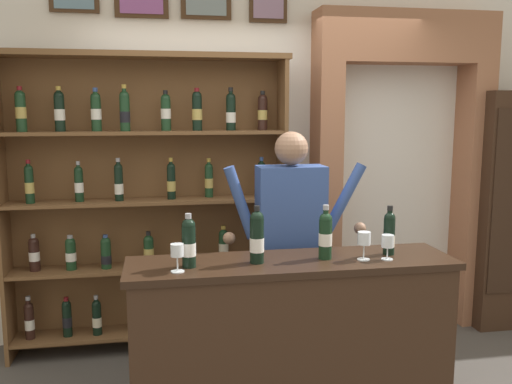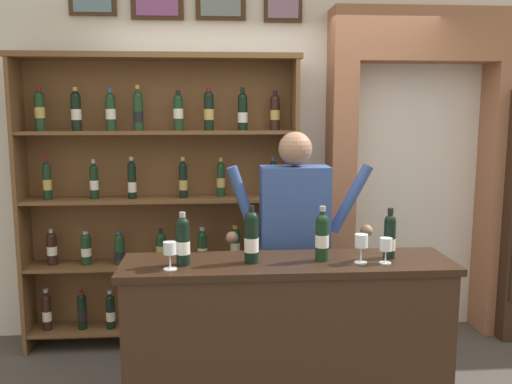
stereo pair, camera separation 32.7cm
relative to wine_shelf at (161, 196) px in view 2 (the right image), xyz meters
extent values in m
cube|color=silver|center=(0.83, 0.28, 0.59)|extent=(12.00, 0.16, 3.52)
cube|color=#422B19|center=(-0.01, 0.19, 1.47)|extent=(0.39, 0.02, 0.28)
cube|color=#945096|center=(-0.01, 0.17, 1.47)|extent=(0.32, 0.01, 0.23)
cube|color=#422B19|center=(0.47, 0.19, 1.47)|extent=(0.38, 0.02, 0.28)
cube|color=gray|center=(0.47, 0.17, 1.47)|extent=(0.31, 0.01, 0.22)
cube|color=#422B19|center=(0.95, 0.19, 1.47)|extent=(0.30, 0.02, 0.30)
cube|color=gray|center=(0.95, 0.17, 1.47)|extent=(0.24, 0.01, 0.24)
cube|color=brown|center=(-1.02, -0.04, -0.06)|extent=(0.03, 0.30, 2.22)
cube|color=brown|center=(1.02, -0.04, -0.06)|extent=(0.03, 0.30, 2.22)
cube|color=brown|center=(0.00, 0.10, -0.06)|extent=(2.06, 0.02, 2.22)
cube|color=brown|center=(0.00, -0.04, -1.03)|extent=(2.00, 0.28, 0.03)
cylinder|color=black|center=(-0.88, -0.06, -0.90)|extent=(0.07, 0.07, 0.24)
sphere|color=black|center=(-0.88, -0.06, -0.77)|extent=(0.07, 0.07, 0.07)
cylinder|color=black|center=(-0.88, -0.06, -0.74)|extent=(0.03, 0.03, 0.08)
cylinder|color=#99999E|center=(-0.88, -0.06, -0.71)|extent=(0.04, 0.04, 0.03)
cylinder|color=silver|center=(-0.88, -0.06, -0.91)|extent=(0.07, 0.07, 0.08)
cylinder|color=black|center=(-0.61, -0.06, -0.90)|extent=(0.07, 0.07, 0.24)
sphere|color=black|center=(-0.61, -0.06, -0.77)|extent=(0.07, 0.07, 0.07)
cylinder|color=black|center=(-0.61, -0.06, -0.75)|extent=(0.03, 0.03, 0.06)
cylinder|color=maroon|center=(-0.61, -0.06, -0.73)|extent=(0.03, 0.03, 0.03)
cylinder|color=black|center=(-0.61, -0.06, -0.91)|extent=(0.07, 0.07, 0.08)
cylinder|color=black|center=(-0.40, -0.07, -0.90)|extent=(0.07, 0.07, 0.23)
sphere|color=black|center=(-0.40, -0.07, -0.78)|extent=(0.07, 0.07, 0.07)
cylinder|color=black|center=(-0.40, -0.07, -0.75)|extent=(0.03, 0.03, 0.07)
cylinder|color=#99999E|center=(-0.40, -0.07, -0.73)|extent=(0.03, 0.03, 0.03)
cylinder|color=beige|center=(-0.40, -0.07, -0.92)|extent=(0.07, 0.07, 0.07)
cylinder|color=black|center=(-0.12, -0.06, -0.90)|extent=(0.07, 0.07, 0.22)
sphere|color=black|center=(-0.12, -0.06, -0.79)|extent=(0.07, 0.07, 0.07)
cylinder|color=black|center=(-0.12, -0.06, -0.76)|extent=(0.03, 0.03, 0.07)
cylinder|color=#B79338|center=(-0.12, -0.06, -0.73)|extent=(0.03, 0.03, 0.03)
cylinder|color=silver|center=(-0.12, -0.06, -0.93)|extent=(0.07, 0.07, 0.07)
cylinder|color=black|center=(0.14, -0.03, -0.90)|extent=(0.07, 0.07, 0.23)
sphere|color=black|center=(0.14, -0.03, -0.78)|extent=(0.07, 0.07, 0.07)
cylinder|color=black|center=(0.14, -0.03, -0.75)|extent=(0.02, 0.02, 0.06)
cylinder|color=navy|center=(0.14, -0.03, -0.73)|extent=(0.03, 0.03, 0.03)
cylinder|color=beige|center=(0.14, -0.03, -0.93)|extent=(0.07, 0.07, 0.07)
cylinder|color=black|center=(0.38, -0.02, -0.90)|extent=(0.07, 0.07, 0.22)
sphere|color=black|center=(0.38, -0.02, -0.79)|extent=(0.07, 0.07, 0.07)
cylinder|color=black|center=(0.38, -0.02, -0.75)|extent=(0.03, 0.03, 0.08)
cylinder|color=#B79338|center=(0.38, -0.02, -0.73)|extent=(0.03, 0.03, 0.03)
cylinder|color=silver|center=(0.38, -0.02, -0.89)|extent=(0.07, 0.07, 0.07)
cylinder|color=#19381E|center=(0.62, -0.07, -0.90)|extent=(0.07, 0.07, 0.23)
sphere|color=#19381E|center=(0.62, -0.07, -0.78)|extent=(0.07, 0.07, 0.07)
cylinder|color=#19381E|center=(0.62, -0.07, -0.75)|extent=(0.03, 0.03, 0.08)
cylinder|color=black|center=(0.62, -0.07, -0.72)|extent=(0.03, 0.03, 0.03)
cylinder|color=tan|center=(0.62, -0.07, -0.91)|extent=(0.07, 0.07, 0.07)
cylinder|color=black|center=(0.85, 0.00, -0.90)|extent=(0.07, 0.07, 0.23)
sphere|color=black|center=(0.85, 0.00, -0.78)|extent=(0.07, 0.07, 0.07)
cylinder|color=black|center=(0.85, 0.00, -0.75)|extent=(0.03, 0.03, 0.07)
cylinder|color=black|center=(0.85, 0.00, -0.72)|extent=(0.04, 0.04, 0.03)
cylinder|color=beige|center=(0.85, 0.00, -0.91)|extent=(0.07, 0.07, 0.07)
cube|color=brown|center=(0.00, -0.04, -0.52)|extent=(2.00, 0.28, 0.02)
cylinder|color=black|center=(-0.82, -0.03, -0.41)|extent=(0.07, 0.07, 0.21)
sphere|color=black|center=(-0.82, -0.03, -0.30)|extent=(0.07, 0.07, 0.07)
cylinder|color=black|center=(-0.82, -0.03, -0.27)|extent=(0.03, 0.03, 0.06)
cylinder|color=#99999E|center=(-0.82, -0.03, -0.25)|extent=(0.03, 0.03, 0.03)
cylinder|color=silver|center=(-0.82, -0.03, -0.40)|extent=(0.08, 0.08, 0.07)
cylinder|color=#19381E|center=(-0.57, -0.05, -0.41)|extent=(0.07, 0.07, 0.20)
sphere|color=#19381E|center=(-0.57, -0.05, -0.31)|extent=(0.07, 0.07, 0.07)
cylinder|color=#19381E|center=(-0.57, -0.05, -0.28)|extent=(0.04, 0.04, 0.06)
cylinder|color=#99999E|center=(-0.57, -0.05, -0.27)|extent=(0.04, 0.04, 0.03)
cylinder|color=silver|center=(-0.57, -0.05, -0.41)|extent=(0.08, 0.08, 0.06)
cylinder|color=#19381E|center=(-0.31, -0.06, -0.41)|extent=(0.07, 0.07, 0.19)
sphere|color=#19381E|center=(-0.31, -0.06, -0.31)|extent=(0.07, 0.07, 0.07)
cylinder|color=#19381E|center=(-0.31, -0.06, -0.29)|extent=(0.03, 0.03, 0.06)
cylinder|color=navy|center=(-0.31, -0.06, -0.27)|extent=(0.03, 0.03, 0.03)
cylinder|color=black|center=(-0.31, -0.06, -0.44)|extent=(0.08, 0.08, 0.06)
cylinder|color=#19381E|center=(-0.01, -0.04, -0.41)|extent=(0.07, 0.07, 0.19)
sphere|color=#19381E|center=(-0.01, -0.04, -0.31)|extent=(0.07, 0.07, 0.07)
cylinder|color=#19381E|center=(-0.01, -0.04, -0.29)|extent=(0.03, 0.03, 0.07)
cylinder|color=black|center=(-0.01, -0.04, -0.26)|extent=(0.03, 0.03, 0.03)
cylinder|color=tan|center=(-0.01, -0.04, -0.41)|extent=(0.08, 0.08, 0.06)
cylinder|color=#19381E|center=(0.31, -0.05, -0.41)|extent=(0.07, 0.07, 0.20)
sphere|color=#19381E|center=(0.31, -0.05, -0.31)|extent=(0.07, 0.07, 0.07)
cylinder|color=#19381E|center=(0.31, -0.05, -0.28)|extent=(0.03, 0.03, 0.07)
cylinder|color=#99999E|center=(0.31, -0.05, -0.25)|extent=(0.04, 0.04, 0.03)
cylinder|color=beige|center=(0.31, -0.05, -0.43)|extent=(0.08, 0.08, 0.06)
cylinder|color=#19381E|center=(0.56, -0.01, -0.41)|extent=(0.07, 0.07, 0.20)
sphere|color=#19381E|center=(0.56, -0.01, -0.30)|extent=(0.07, 0.07, 0.07)
cylinder|color=#19381E|center=(0.56, -0.01, -0.27)|extent=(0.03, 0.03, 0.07)
cylinder|color=#B79338|center=(0.56, -0.01, -0.25)|extent=(0.04, 0.04, 0.03)
cylinder|color=beige|center=(0.56, -0.01, -0.40)|extent=(0.08, 0.08, 0.07)
cylinder|color=black|center=(0.88, -0.06, -0.41)|extent=(0.07, 0.07, 0.21)
sphere|color=black|center=(0.88, -0.06, -0.30)|extent=(0.07, 0.07, 0.07)
cylinder|color=black|center=(0.88, -0.06, -0.27)|extent=(0.03, 0.03, 0.06)
cylinder|color=maroon|center=(0.88, -0.06, -0.25)|extent=(0.04, 0.04, 0.03)
cylinder|color=beige|center=(0.88, -0.06, -0.40)|extent=(0.08, 0.08, 0.07)
cube|color=brown|center=(0.00, -0.04, -0.02)|extent=(2.00, 0.28, 0.02)
cylinder|color=black|center=(-0.82, -0.07, 0.11)|extent=(0.06, 0.06, 0.24)
sphere|color=black|center=(-0.82, -0.07, 0.24)|extent=(0.06, 0.06, 0.06)
cylinder|color=black|center=(-0.82, -0.07, 0.27)|extent=(0.03, 0.03, 0.07)
cylinder|color=maroon|center=(-0.82, -0.07, 0.29)|extent=(0.03, 0.03, 0.03)
cylinder|color=tan|center=(-0.82, -0.07, 0.11)|extent=(0.06, 0.06, 0.08)
cylinder|color=black|center=(-0.48, -0.05, 0.11)|extent=(0.06, 0.06, 0.22)
sphere|color=black|center=(-0.48, -0.05, 0.22)|extent=(0.06, 0.06, 0.06)
cylinder|color=black|center=(-0.48, -0.05, 0.25)|extent=(0.02, 0.02, 0.07)
cylinder|color=#99999E|center=(-0.48, -0.05, 0.27)|extent=(0.03, 0.03, 0.03)
cylinder|color=silver|center=(-0.48, -0.05, 0.10)|extent=(0.06, 0.06, 0.07)
cylinder|color=black|center=(-0.20, -0.06, 0.11)|extent=(0.06, 0.06, 0.24)
sphere|color=black|center=(-0.20, -0.06, 0.24)|extent=(0.06, 0.06, 0.06)
cylinder|color=black|center=(-0.20, -0.06, 0.27)|extent=(0.03, 0.03, 0.07)
cylinder|color=#99999E|center=(-0.20, -0.06, 0.29)|extent=(0.03, 0.03, 0.03)
cylinder|color=silver|center=(-0.20, -0.06, 0.08)|extent=(0.06, 0.06, 0.08)
cylinder|color=black|center=(0.17, -0.05, 0.11)|extent=(0.06, 0.06, 0.23)
sphere|color=black|center=(0.17, -0.05, 0.23)|extent=(0.06, 0.06, 0.06)
cylinder|color=black|center=(0.17, -0.05, 0.26)|extent=(0.02, 0.02, 0.07)
cylinder|color=#B79338|center=(0.17, -0.05, 0.29)|extent=(0.03, 0.03, 0.03)
cylinder|color=tan|center=(0.17, -0.05, 0.09)|extent=(0.06, 0.06, 0.07)
cylinder|color=#19381E|center=(0.46, -0.01, 0.11)|extent=(0.06, 0.06, 0.22)
sphere|color=#19381E|center=(0.46, -0.01, 0.22)|extent=(0.06, 0.06, 0.06)
cylinder|color=#19381E|center=(0.46, -0.01, 0.25)|extent=(0.03, 0.03, 0.07)
cylinder|color=#B79338|center=(0.46, -0.01, 0.28)|extent=(0.03, 0.03, 0.03)
cylinder|color=tan|center=(0.46, -0.01, 0.10)|extent=(0.06, 0.06, 0.07)
cylinder|color=black|center=(0.85, -0.06, 0.11)|extent=(0.06, 0.06, 0.23)
sphere|color=black|center=(0.85, -0.06, 0.23)|extent=(0.06, 0.06, 0.06)
cylinder|color=black|center=(0.85, -0.06, 0.26)|extent=(0.03, 0.03, 0.07)
cylinder|color=navy|center=(0.85, -0.06, 0.28)|extent=(0.03, 0.03, 0.03)
cylinder|color=silver|center=(0.85, -0.06, 0.11)|extent=(0.06, 0.06, 0.07)
cube|color=brown|center=(0.00, -0.04, 0.49)|extent=(2.00, 0.28, 0.02)
cylinder|color=#19381E|center=(-0.85, -0.05, 0.62)|extent=(0.07, 0.07, 0.24)
sphere|color=#19381E|center=(-0.85, -0.05, 0.75)|extent=(0.07, 0.07, 0.07)
cylinder|color=#19381E|center=(-0.85, -0.05, 0.78)|extent=(0.03, 0.03, 0.07)
cylinder|color=maroon|center=(-0.85, -0.05, 0.80)|extent=(0.03, 0.03, 0.03)
cylinder|color=tan|center=(-0.85, -0.05, 0.63)|extent=(0.07, 0.07, 0.08)
cylinder|color=black|center=(-0.59, -0.03, 0.62)|extent=(0.07, 0.07, 0.24)
sphere|color=black|center=(-0.59, -0.03, 0.75)|extent=(0.07, 0.07, 0.07)
cylinder|color=black|center=(-0.59, -0.03, 0.78)|extent=(0.03, 0.03, 0.07)
cylinder|color=#B79338|center=(-0.59, -0.03, 0.80)|extent=(0.03, 0.03, 0.03)
cylinder|color=silver|center=(-0.59, -0.03, 0.62)|extent=(0.07, 0.07, 0.08)
cylinder|color=#19381E|center=(-0.34, -0.03, 0.62)|extent=(0.07, 0.07, 0.23)
sphere|color=#19381E|center=(-0.34, -0.03, 0.74)|extent=(0.07, 0.07, 0.07)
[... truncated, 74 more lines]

